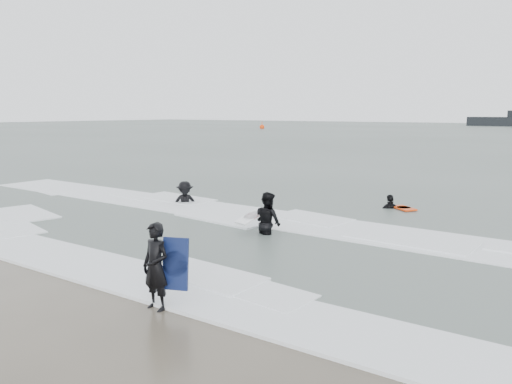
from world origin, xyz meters
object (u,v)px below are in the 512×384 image
Objects in this scene: surfer_centre at (157,309)px; surfer_breaker at (185,205)px; surfer_right_near at (390,209)px; buoy at (262,127)px; surfer_wading at (268,235)px.

surfer_breaker is (-6.73, 7.92, 0.00)m from surfer_centre.
surfer_centre is at bearing -95.49° from surfer_breaker.
buoy is at bearing -95.37° from surfer_right_near.
surfer_right_near is (1.57, 5.81, 0.00)m from surfer_wading.
buoy is (-53.12, 80.72, 0.42)m from surfer_centre.
buoy is at bearing 126.09° from surfer_centre.
surfer_centre is 0.96× the size of surfer_right_near.
surfer_wading is at bearing -67.61° from surfer_breaker.
surfer_wading is 1.07× the size of surfer_right_near.
surfer_centre is 0.92× the size of surfer_breaker.
surfer_right_near reaches higher than surfer_centre.
surfer_right_near is 87.24m from buoy.
surfer_wading is at bearing 106.66° from surfer_centre.
surfer_breaker is at bearing -14.66° from surfer_right_near.
buoy is at bearing -34.60° from surfer_wading.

